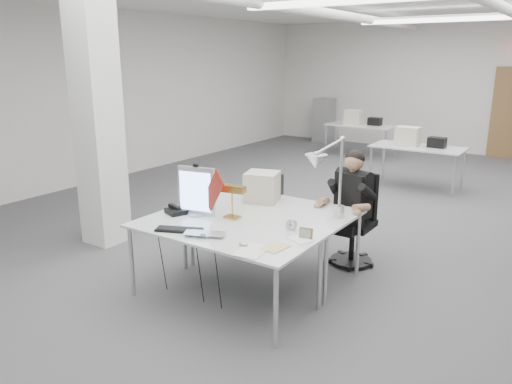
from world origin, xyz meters
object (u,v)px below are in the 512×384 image
at_px(bankers_lamp, 232,200).
at_px(seated_person, 353,190).
at_px(desk_phone, 176,211).
at_px(beige_monitor, 262,187).
at_px(desk_main, 222,231).
at_px(monitor, 197,191).
at_px(architect_lamp, 329,184).
at_px(laptop, 203,236).
at_px(office_chair, 353,223).

bearing_deg(bankers_lamp, seated_person, 48.39).
height_order(desk_phone, beige_monitor, beige_monitor).
xyz_separation_m(desk_main, desk_phone, (-0.70, 0.12, 0.04)).
height_order(monitor, desk_phone, monitor).
height_order(bankers_lamp, architect_lamp, architect_lamp).
xyz_separation_m(laptop, desk_phone, (-0.69, 0.40, 0.01)).
xyz_separation_m(laptop, beige_monitor, (-0.21, 1.28, 0.15)).
bearing_deg(bankers_lamp, desk_phone, -168.50).
bearing_deg(laptop, bankers_lamp, 76.56).
distance_m(monitor, desk_phone, 0.32).
xyz_separation_m(seated_person, desk_phone, (-1.34, -1.41, -0.12)).
xyz_separation_m(seated_person, beige_monitor, (-0.86, -0.53, 0.02)).
relative_size(desk_phone, beige_monitor, 0.57).
relative_size(seated_person, beige_monitor, 2.48).
xyz_separation_m(office_chair, desk_phone, (-1.34, -1.46, 0.28)).
bearing_deg(desk_phone, seated_person, 67.89).
bearing_deg(architect_lamp, office_chair, 117.83).
bearing_deg(office_chair, desk_phone, -116.69).
height_order(office_chair, laptop, office_chair).
bearing_deg(laptop, beige_monitor, 74.35).
bearing_deg(beige_monitor, seated_person, 14.45).
relative_size(seated_person, laptop, 2.32).
relative_size(monitor, bankers_lamp, 1.34).
bearing_deg(desk_phone, desk_main, 11.44).
xyz_separation_m(desk_main, architect_lamp, (0.75, 0.71, 0.42)).
relative_size(seated_person, monitor, 1.74).
distance_m(laptop, bankers_lamp, 0.65).
relative_size(monitor, desk_phone, 2.49).
bearing_deg(desk_phone, architect_lamp, 43.45).
xyz_separation_m(bankers_lamp, beige_monitor, (-0.08, 0.67, -0.02)).
bearing_deg(beige_monitor, laptop, -98.27).
xyz_separation_m(desk_main, laptop, (-0.00, -0.28, 0.03)).
height_order(desk_phone, architect_lamp, architect_lamp).
bearing_deg(monitor, bankers_lamp, 5.64).
relative_size(office_chair, bankers_lamp, 2.65).
bearing_deg(laptop, seated_person, 45.46).
xyz_separation_m(desk_main, beige_monitor, (-0.21, 1.00, 0.18)).
distance_m(bankers_lamp, architect_lamp, 0.98).
xyz_separation_m(seated_person, laptop, (-0.65, -1.81, -0.13)).
relative_size(office_chair, monitor, 1.98).
bearing_deg(seated_person, laptop, -93.95).
distance_m(office_chair, seated_person, 0.41).
height_order(monitor, architect_lamp, architect_lamp).
height_order(desk_main, monitor, monitor).
bearing_deg(architect_lamp, bankers_lamp, -135.82).
distance_m(monitor, beige_monitor, 0.84).
bearing_deg(seated_person, architect_lamp, -67.00).
relative_size(office_chair, beige_monitor, 2.82).
bearing_deg(beige_monitor, architect_lamp, -34.49).
xyz_separation_m(desk_main, bankers_lamp, (-0.13, 0.33, 0.20)).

